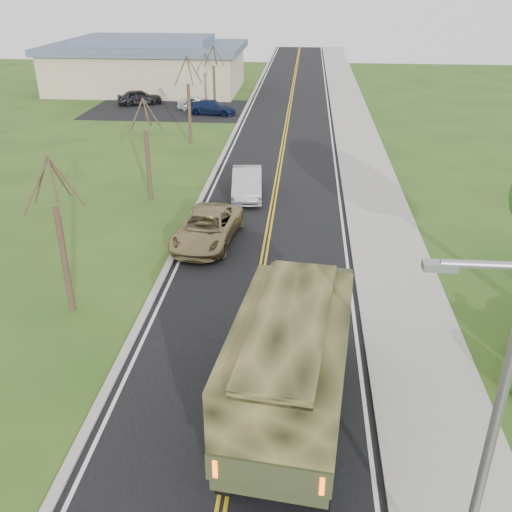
# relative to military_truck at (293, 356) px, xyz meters

# --- Properties ---
(road) EXTENTS (8.00, 120.00, 0.01)m
(road) POSITION_rel_military_truck_xyz_m (-1.57, 35.37, -2.27)
(road) COLOR black
(road) RESTS_ON ground
(curb_right) EXTENTS (0.30, 120.00, 0.12)m
(curb_right) POSITION_rel_military_truck_xyz_m (2.58, 35.37, -2.21)
(curb_right) COLOR #9E998E
(curb_right) RESTS_ON ground
(sidewalk_right) EXTENTS (3.20, 120.00, 0.10)m
(sidewalk_right) POSITION_rel_military_truck_xyz_m (4.33, 35.37, -2.22)
(sidewalk_right) COLOR #9E998E
(sidewalk_right) RESTS_ON ground
(curb_left) EXTENTS (0.30, 120.00, 0.10)m
(curb_left) POSITION_rel_military_truck_xyz_m (-5.72, 35.37, -2.22)
(curb_left) COLOR #9E998E
(curb_left) RESTS_ON ground
(street_light) EXTENTS (1.65, 0.22, 8.00)m
(street_light) POSITION_rel_military_truck_xyz_m (3.33, -5.13, 2.16)
(street_light) COLOR gray
(street_light) RESTS_ON ground
(bare_tree_a) EXTENTS (1.93, 2.26, 6.08)m
(bare_tree_a) POSITION_rel_military_truck_xyz_m (-8.57, 5.37, 0.35)
(bare_tree_a) COLOR #38281C
(bare_tree_a) RESTS_ON ground
(bare_tree_b) EXTENTS (1.83, 2.14, 5.73)m
(bare_tree_b) POSITION_rel_military_truck_xyz_m (-8.57, 17.37, 0.20)
(bare_tree_b) COLOR #38281C
(bare_tree_b) RESTS_ON ground
(bare_tree_c) EXTENTS (2.04, 2.39, 6.42)m
(bare_tree_c) POSITION_rel_military_truck_xyz_m (-8.57, 29.37, 0.50)
(bare_tree_c) COLOR #38281C
(bare_tree_c) RESTS_ON ground
(bare_tree_d) EXTENTS (1.88, 2.20, 5.91)m
(bare_tree_d) POSITION_rel_military_truck_xyz_m (-8.57, 41.37, 0.28)
(bare_tree_d) COLOR #38281C
(bare_tree_d) RESTS_ON ground
(commercial_building) EXTENTS (25.50, 21.50, 5.65)m
(commercial_building) POSITION_rel_military_truck_xyz_m (-17.56, 51.34, 0.41)
(commercial_building) COLOR tan
(commercial_building) RESTS_ON ground
(military_truck) EXTENTS (3.64, 8.22, 3.97)m
(military_truck) POSITION_rel_military_truck_xyz_m (0.00, 0.00, 0.00)
(military_truck) COLOR black
(military_truck) RESTS_ON ground
(suv_champagne) EXTENTS (3.12, 5.72, 1.52)m
(suv_champagne) POSITION_rel_military_truck_xyz_m (-4.39, 11.88, -1.51)
(suv_champagne) COLOR #958254
(suv_champagne) RESTS_ON ground
(sedan_silver) EXTENTS (2.09, 4.91, 1.57)m
(sedan_silver) POSITION_rel_military_truck_xyz_m (-3.16, 18.41, -1.49)
(sedan_silver) COLOR #B3B3B9
(sedan_silver) RESTS_ON ground
(lot_car_dark) EXTENTS (4.64, 3.33, 1.47)m
(lot_car_dark) POSITION_rel_military_truck_xyz_m (-16.36, 43.36, -1.54)
(lot_car_dark) COLOR black
(lot_car_dark) RESTS_ON ground
(lot_car_silver) EXTENTS (3.59, 1.40, 1.16)m
(lot_car_silver) POSITION_rel_military_truck_xyz_m (-10.34, 41.53, -1.69)
(lot_car_silver) COLOR #B0B1B5
(lot_car_silver) RESTS_ON ground
(lot_car_navy) EXTENTS (4.63, 2.39, 1.28)m
(lot_car_navy) POSITION_rel_military_truck_xyz_m (-8.54, 39.64, -1.63)
(lot_car_navy) COLOR #0F1939
(lot_car_navy) RESTS_ON ground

